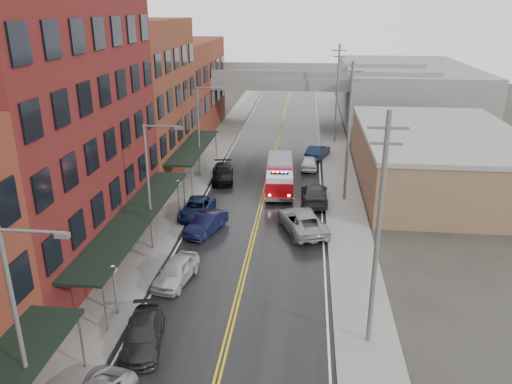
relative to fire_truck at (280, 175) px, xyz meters
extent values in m
cube|color=black|center=(-1.35, -7.03, -1.51)|extent=(11.00, 160.00, 0.02)
cube|color=slate|center=(-8.65, -7.03, -1.45)|extent=(3.00, 160.00, 0.15)
cube|color=slate|center=(5.95, -7.03, -1.45)|extent=(3.00, 160.00, 0.15)
cube|color=gray|center=(-7.00, -7.03, -1.45)|extent=(0.30, 160.00, 0.15)
cube|color=gray|center=(4.30, -7.03, -1.45)|extent=(0.30, 160.00, 0.15)
cube|color=#5C1818|center=(-14.65, -14.03, 7.48)|extent=(9.00, 20.00, 18.00)
cube|color=brown|center=(-14.65, 3.47, 5.98)|extent=(9.00, 15.00, 15.00)
cube|color=maroon|center=(-14.65, 20.97, 4.48)|extent=(9.00, 20.00, 12.00)
cube|color=brown|center=(14.65, 2.97, 0.98)|extent=(14.00, 22.00, 5.00)
cube|color=slate|center=(16.65, 32.97, 2.48)|extent=(18.00, 30.00, 8.00)
cylinder|color=slate|center=(-7.70, -25.43, -0.02)|extent=(0.10, 0.10, 3.00)
cube|color=black|center=(-8.85, -14.03, 1.48)|extent=(2.60, 18.00, 0.18)
cylinder|color=slate|center=(-7.70, -22.63, -0.02)|extent=(0.10, 0.10, 3.00)
cylinder|color=slate|center=(-7.70, -5.43, -0.02)|extent=(0.10, 0.10, 3.00)
cube|color=black|center=(-8.85, 3.47, 1.48)|extent=(2.60, 13.00, 0.18)
cylinder|color=slate|center=(-7.70, -2.63, -0.02)|extent=(0.10, 0.10, 3.00)
cylinder|color=slate|center=(-7.70, 9.57, -0.02)|extent=(0.10, 0.10, 3.00)
cylinder|color=#59595B|center=(-7.75, -21.03, -0.12)|extent=(0.14, 0.14, 2.80)
sphere|color=silver|center=(-7.75, -21.03, 1.38)|extent=(0.44, 0.44, 0.44)
cylinder|color=#59595B|center=(-7.75, -7.03, -0.12)|extent=(0.14, 0.14, 2.80)
sphere|color=silver|center=(-7.75, -7.03, 1.38)|extent=(0.44, 0.44, 0.44)
cylinder|color=#59595B|center=(-8.15, -29.03, 2.98)|extent=(0.18, 0.18, 9.00)
cylinder|color=#59595B|center=(-6.95, -29.03, 7.38)|extent=(2.40, 0.12, 0.12)
cube|color=#59595B|center=(-5.85, -29.03, 7.28)|extent=(0.50, 0.22, 0.18)
cylinder|color=#59595B|center=(-8.15, -13.03, 2.98)|extent=(0.18, 0.18, 9.00)
cylinder|color=#59595B|center=(-6.95, -13.03, 7.38)|extent=(2.40, 0.12, 0.12)
cube|color=#59595B|center=(-5.85, -13.03, 7.28)|extent=(0.50, 0.22, 0.18)
cylinder|color=#59595B|center=(-8.15, 2.97, 2.98)|extent=(0.18, 0.18, 9.00)
cylinder|color=#59595B|center=(-6.95, 2.97, 7.38)|extent=(2.40, 0.12, 0.12)
cube|color=#59595B|center=(-5.85, 2.97, 7.28)|extent=(0.50, 0.22, 0.18)
cylinder|color=#59595B|center=(5.85, -22.03, 4.48)|extent=(0.24, 0.24, 12.00)
cube|color=#59595B|center=(5.85, -22.03, 9.68)|extent=(1.80, 0.12, 0.12)
cube|color=#59595B|center=(5.85, -22.03, 8.98)|extent=(1.40, 0.12, 0.12)
cylinder|color=#59595B|center=(5.85, -2.03, 4.48)|extent=(0.24, 0.24, 12.00)
cube|color=#59595B|center=(5.85, -2.03, 9.68)|extent=(1.80, 0.12, 0.12)
cube|color=#59595B|center=(5.85, -2.03, 8.98)|extent=(1.40, 0.12, 0.12)
cylinder|color=#59595B|center=(5.85, 17.97, 4.48)|extent=(0.24, 0.24, 12.00)
cube|color=#59595B|center=(5.85, 17.97, 9.68)|extent=(1.80, 0.12, 0.12)
cube|color=#59595B|center=(5.85, 17.97, 8.98)|extent=(1.40, 0.12, 0.12)
cube|color=slate|center=(-1.35, 24.97, 5.23)|extent=(40.00, 10.00, 1.50)
cube|color=slate|center=(-12.35, 24.97, 1.48)|extent=(1.60, 8.00, 6.00)
cube|color=slate|center=(9.65, 24.97, 1.48)|extent=(1.60, 8.00, 6.00)
cube|color=#A9070F|center=(-0.06, 1.21, -0.02)|extent=(2.69, 5.44, 2.03)
cube|color=#A9070F|center=(0.13, -2.56, -0.31)|extent=(2.55, 2.64, 1.45)
cube|color=silver|center=(0.13, -2.56, 0.66)|extent=(2.41, 2.44, 0.48)
cube|color=black|center=(0.12, -2.36, -0.02)|extent=(2.52, 1.67, 0.77)
cube|color=slate|center=(-0.06, 1.21, 1.14)|extent=(2.43, 5.04, 0.29)
cube|color=black|center=(0.13, -2.56, 0.98)|extent=(1.56, 0.35, 0.14)
sphere|color=#FF0C0C|center=(-0.40, -2.58, 1.05)|extent=(0.19, 0.19, 0.19)
sphere|color=#1933FF|center=(0.66, -2.53, 1.05)|extent=(0.19, 0.19, 0.19)
cylinder|color=black|center=(-0.93, -2.71, -1.04)|extent=(0.98, 0.39, 0.97)
cylinder|color=black|center=(1.20, -2.60, -1.04)|extent=(0.98, 0.39, 0.97)
cylinder|color=black|center=(-1.10, 0.67, -1.04)|extent=(0.98, 0.39, 0.97)
cylinder|color=black|center=(1.03, 0.78, -1.04)|extent=(0.98, 0.39, 0.97)
cylinder|color=black|center=(-1.22, 3.09, -1.04)|extent=(0.98, 0.39, 0.97)
cylinder|color=black|center=(0.90, 3.20, -1.04)|extent=(0.98, 0.39, 0.97)
imported|color=black|center=(-5.48, -23.45, -0.86)|extent=(2.61, 4.84, 1.33)
imported|color=#B3B3B3|center=(-5.42, -17.13, -0.78)|extent=(2.48, 4.60, 1.49)
imported|color=black|center=(-4.98, -9.83, -0.78)|extent=(2.88, 4.73, 1.47)
imported|color=#121E45|center=(-6.35, -6.85, -0.84)|extent=(2.52, 5.01, 1.36)
imported|color=black|center=(-5.74, 2.17, -0.78)|extent=(2.80, 5.36, 1.48)
imported|color=gray|center=(2.25, -8.83, -0.70)|extent=(4.52, 6.50, 1.65)
imported|color=#28282A|center=(3.19, -2.83, -0.70)|extent=(2.32, 5.64, 1.63)
imported|color=silver|center=(2.70, 6.76, -0.81)|extent=(1.68, 4.16, 1.42)
imported|color=#0E1934|center=(3.65, 10.77, -0.75)|extent=(3.02, 4.97, 1.55)
camera|label=1|loc=(2.36, -43.71, 14.65)|focal=35.00mm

